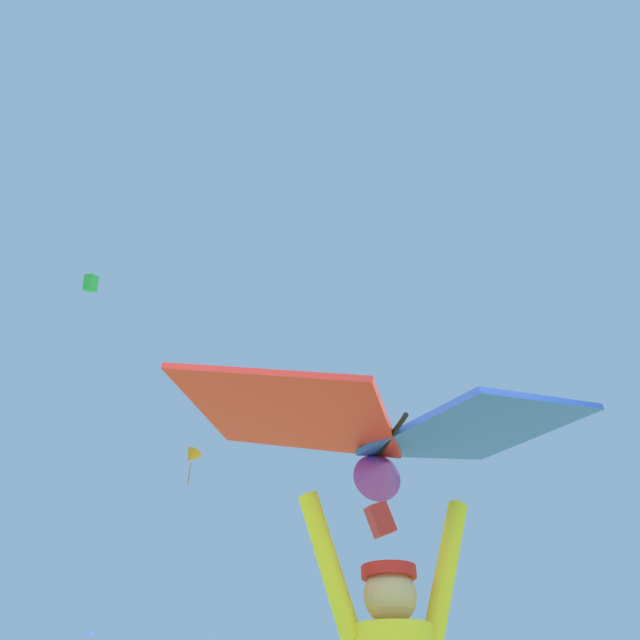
{
  "coord_description": "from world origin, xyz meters",
  "views": [
    {
      "loc": [
        -0.76,
        -2.47,
        0.96
      ],
      "look_at": [
        0.35,
        1.2,
        3.61
      ],
      "focal_mm": 34.83,
      "sensor_mm": 36.0,
      "label": 1
    }
  ],
  "objects_px": {
    "distant_kite_blue_mid_left": "(90,633)",
    "distant_kite_orange_far_center": "(191,457)",
    "held_stunt_kite": "(386,431)",
    "distant_kite_green_high_right": "(91,283)",
    "distant_kite_red_high_left": "(380,520)"
  },
  "relations": [
    {
      "from": "distant_kite_blue_mid_left",
      "to": "distant_kite_green_high_right",
      "type": "distance_m",
      "value": 17.25
    },
    {
      "from": "distant_kite_blue_mid_left",
      "to": "distant_kite_red_high_left",
      "type": "height_order",
      "value": "distant_kite_red_high_left"
    },
    {
      "from": "distant_kite_orange_far_center",
      "to": "distant_kite_green_high_right",
      "type": "bearing_deg",
      "value": 178.05
    },
    {
      "from": "distant_kite_red_high_left",
      "to": "distant_kite_orange_far_center",
      "type": "bearing_deg",
      "value": 156.3
    },
    {
      "from": "distant_kite_blue_mid_left",
      "to": "distant_kite_red_high_left",
      "type": "xyz_separation_m",
      "value": [
        10.58,
        -12.35,
        2.9
      ]
    },
    {
      "from": "distant_kite_green_high_right",
      "to": "distant_kite_blue_mid_left",
      "type": "bearing_deg",
      "value": 71.86
    },
    {
      "from": "distant_kite_red_high_left",
      "to": "held_stunt_kite",
      "type": "bearing_deg",
      "value": -112.28
    },
    {
      "from": "distant_kite_blue_mid_left",
      "to": "distant_kite_orange_far_center",
      "type": "height_order",
      "value": "distant_kite_orange_far_center"
    },
    {
      "from": "held_stunt_kite",
      "to": "distant_kite_red_high_left",
      "type": "relative_size",
      "value": 1.42
    },
    {
      "from": "distant_kite_orange_far_center",
      "to": "distant_kite_red_high_left",
      "type": "distance_m",
      "value": 8.73
    },
    {
      "from": "held_stunt_kite",
      "to": "distant_kite_green_high_right",
      "type": "bearing_deg",
      "value": 101.64
    },
    {
      "from": "held_stunt_kite",
      "to": "distant_kite_green_high_right",
      "type": "relative_size",
      "value": 2.11
    },
    {
      "from": "held_stunt_kite",
      "to": "distant_kite_orange_far_center",
      "type": "distance_m",
      "value": 25.8
    },
    {
      "from": "distant_kite_blue_mid_left",
      "to": "distant_kite_red_high_left",
      "type": "bearing_deg",
      "value": -49.42
    },
    {
      "from": "held_stunt_kite",
      "to": "distant_kite_green_high_right",
      "type": "distance_m",
      "value": 30.54
    }
  ]
}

